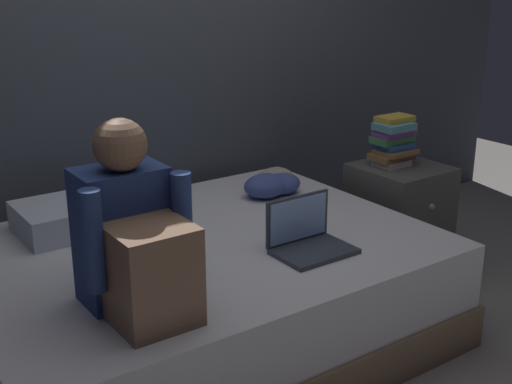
% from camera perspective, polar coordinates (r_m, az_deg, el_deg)
% --- Properties ---
extents(ground_plane, '(8.00, 8.00, 0.00)m').
position_cam_1_polar(ground_plane, '(3.02, 1.69, -13.71)').
color(ground_plane, gray).
extents(wall_back, '(5.60, 0.10, 2.70)m').
position_cam_1_polar(wall_back, '(3.60, -10.00, 14.08)').
color(wall_back, '#424751').
rests_on(wall_back, ground_plane).
extents(bed, '(2.00, 1.50, 0.48)m').
position_cam_1_polar(bed, '(3.02, -4.79, -8.52)').
color(bed, '#7A6047').
rests_on(bed, ground_plane).
extents(nightstand, '(0.44, 0.46, 0.59)m').
position_cam_1_polar(nightstand, '(3.80, 11.84, -2.15)').
color(nightstand, '#474442').
rests_on(nightstand, ground_plane).
extents(person_sitting, '(0.39, 0.44, 0.66)m').
position_cam_1_polar(person_sitting, '(2.32, -10.24, -3.97)').
color(person_sitting, navy).
rests_on(person_sitting, bed).
extents(laptop, '(0.32, 0.23, 0.22)m').
position_cam_1_polar(laptop, '(2.82, 4.33, -3.86)').
color(laptop, '#333842').
rests_on(laptop, bed).
extents(pillow, '(0.56, 0.36, 0.13)m').
position_cam_1_polar(pillow, '(3.15, -14.36, -1.79)').
color(pillow, silver).
rests_on(pillow, bed).
extents(book_stack, '(0.23, 0.17, 0.27)m').
position_cam_1_polar(book_stack, '(3.68, 11.45, 4.18)').
color(book_stack, beige).
rests_on(book_stack, nightstand).
extents(clothes_pile, '(0.34, 0.27, 0.12)m').
position_cam_1_polar(clothes_pile, '(3.50, 1.26, 0.71)').
color(clothes_pile, gray).
rests_on(clothes_pile, bed).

